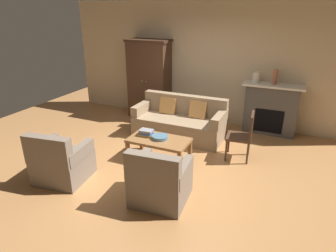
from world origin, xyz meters
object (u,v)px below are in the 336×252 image
object	(u,v)px
coffee_table	(159,142)
fruit_bowl	(160,137)
armoire	(149,79)
book_stack	(146,133)
mantel_vase_cream	(256,77)
armchair_near_right	(160,182)
couch	(180,122)
side_chair_wooden	(244,133)
dog	(60,144)
mantel_vase_terracotta	(275,77)
fireplace	(271,109)
armchair_near_left	(61,163)

from	to	relation	value
coffee_table	fruit_bowl	world-z (taller)	fruit_bowl
armoire	book_stack	bearing A→B (deg)	-64.28
mantel_vase_cream	armchair_near_right	distance (m)	3.47
couch	armchair_near_right	world-z (taller)	armchair_near_right
coffee_table	side_chair_wooden	bearing A→B (deg)	25.83
armchair_near_right	dog	distance (m)	2.40
mantel_vase_terracotta	coffee_table	bearing A→B (deg)	-128.40
armoire	fireplace	bearing A→B (deg)	1.51
couch	armchair_near_left	distance (m)	2.66
mantel_vase_cream	mantel_vase_terracotta	size ratio (longest dim) A/B	0.73
fruit_bowl	side_chair_wooden	world-z (taller)	side_chair_wooden
couch	mantel_vase_terracotta	size ratio (longest dim) A/B	6.08
armoire	mantel_vase_cream	bearing A→B (deg)	1.34
side_chair_wooden	mantel_vase_terracotta	bearing A→B (deg)	78.56
couch	book_stack	size ratio (longest dim) A/B	7.64
fruit_bowl	armchair_near_left	world-z (taller)	armchair_near_left
couch	book_stack	xyz separation A→B (m)	(-0.22, -1.13, 0.16)
couch	book_stack	world-z (taller)	couch
coffee_table	book_stack	world-z (taller)	book_stack
fireplace	dog	distance (m)	4.46
fruit_bowl	armchair_near_left	bearing A→B (deg)	-132.03
book_stack	fruit_bowl	bearing A→B (deg)	-4.06
fruit_bowl	mantel_vase_cream	world-z (taller)	mantel_vase_cream
coffee_table	mantel_vase_cream	xyz separation A→B (m)	(1.31, 2.13, 0.87)
couch	armchair_near_right	bearing A→B (deg)	-75.05
fireplace	couch	distance (m)	2.02
armoire	dog	world-z (taller)	armoire
book_stack	mantel_vase_cream	distance (m)	2.73
mantel_vase_cream	side_chair_wooden	xyz separation A→B (m)	(0.08, -1.46, -0.72)
mantel_vase_terracotta	armchair_near_left	world-z (taller)	mantel_vase_terracotta
fireplace	mantel_vase_cream	xyz separation A→B (m)	(-0.38, -0.02, 0.67)
armoire	mantel_vase_terracotta	world-z (taller)	armoire
armoire	armchair_near_right	size ratio (longest dim) A/B	2.20
dog	coffee_table	bearing A→B (deg)	18.89
armoire	dog	distance (m)	2.83
mantel_vase_cream	armchair_near_left	distance (m)	4.29
armchair_near_right	dog	bearing A→B (deg)	167.68
fireplace	fruit_bowl	xyz separation A→B (m)	(-1.68, -2.13, -0.12)
fruit_bowl	dog	distance (m)	1.92
couch	mantel_vase_terracotta	distance (m)	2.22
book_stack	armchair_near_left	size ratio (longest dim) A/B	0.29
coffee_table	fruit_bowl	xyz separation A→B (m)	(0.01, 0.02, 0.08)
book_stack	side_chair_wooden	xyz separation A→B (m)	(1.68, 0.63, 0.03)
couch	mantel_vase_cream	xyz separation A→B (m)	(1.37, 0.96, 0.92)
mantel_vase_cream	mantel_vase_terracotta	world-z (taller)	mantel_vase_terracotta
fruit_bowl	couch	bearing A→B (deg)	93.54
dog	fruit_bowl	bearing A→B (deg)	19.43
fruit_bowl	book_stack	bearing A→B (deg)	175.94
mantel_vase_cream	couch	bearing A→B (deg)	-144.91
book_stack	armchair_near_left	world-z (taller)	armchair_near_left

